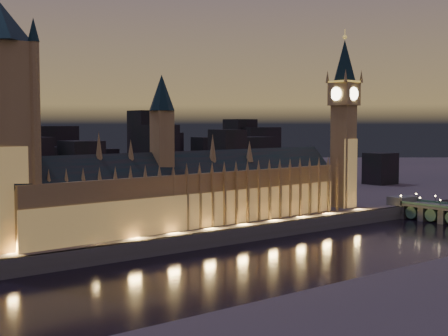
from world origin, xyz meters
TOP-DOWN VIEW (x-y plane):
  - ground_plane at (0.00, 0.00)m, footprint 2000.00×2000.00m
  - embankment_wall at (0.00, 41.00)m, footprint 2000.00×2.50m
  - palace_of_westminster at (-10.13, 61.75)m, footprint 202.00×29.80m
  - victoria_tower at (-110.00, 61.92)m, footprint 31.68×31.68m
  - elizabeth_tower at (108.00, 61.93)m, footprint 18.00×18.00m
  - city_backdrop at (34.29, 245.23)m, footprint 466.57×215.63m

SIDE VIEW (x-z plane):
  - ground_plane at x=0.00m, z-range 0.00..0.00m
  - embankment_wall at x=0.00m, z-range 0.00..8.00m
  - palace_of_westminster at x=-10.13m, z-range -12.63..65.37m
  - city_backdrop at x=34.29m, z-range -4.38..64.24m
  - victoria_tower at x=-110.00m, z-range 7.47..124.85m
  - elizabeth_tower at x=108.00m, z-range 14.59..127.73m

